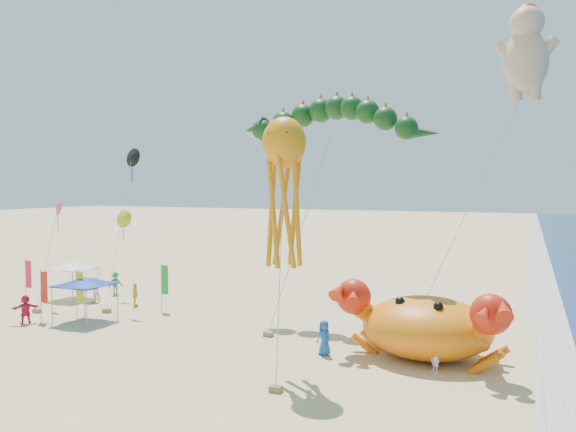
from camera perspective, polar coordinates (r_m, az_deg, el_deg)
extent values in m
plane|color=#D1B784|center=(30.57, 2.01, -12.52)|extent=(320.00, 320.00, 0.00)
plane|color=silver|center=(28.69, 25.70, -13.85)|extent=(320.00, 320.00, 0.00)
ellipsoid|color=orange|center=(28.03, 13.92, -10.94)|extent=(7.09, 6.27, 2.95)
sphere|color=red|center=(27.28, 6.61, -8.44)|extent=(1.75, 1.75, 1.75)
sphere|color=black|center=(26.91, 11.63, -8.64)|extent=(0.45, 0.45, 0.45)
sphere|color=red|center=(26.21, 20.73, -9.08)|extent=(1.75, 1.75, 1.75)
sphere|color=black|center=(26.61, 15.59, -8.82)|extent=(0.45, 0.45, 0.45)
cone|color=#0F3712|center=(35.82, -4.34, 8.97)|extent=(1.70, 1.25, 1.39)
cylinder|color=#B2B2B2|center=(31.86, 1.33, -1.49)|extent=(2.18, 4.28, 11.09)
cube|color=olive|center=(31.31, -2.01, -11.91)|extent=(0.50, 0.35, 0.25)
ellipsoid|color=#E4B78B|center=(36.62, 23.02, 14.26)|extent=(2.50, 2.06, 3.68)
sphere|color=#E4B78B|center=(36.89, 23.09, 17.61)|extent=(1.93, 1.93, 1.93)
ellipsoid|color=red|center=(37.18, 23.12, 18.58)|extent=(1.25, 1.25, 0.87)
cylinder|color=#B2B2B2|center=(33.45, 17.95, 0.97)|extent=(5.60, 5.23, 13.88)
cube|color=olive|center=(32.28, 12.30, -11.52)|extent=(0.50, 0.35, 0.25)
ellipsoid|color=orange|center=(24.66, -0.40, 7.47)|extent=(1.96, 1.77, 2.26)
cylinder|color=#B2B2B2|center=(23.51, -0.80, -5.27)|extent=(0.81, 2.61, 9.31)
cube|color=olive|center=(23.37, -1.24, -17.16)|extent=(0.50, 0.35, 0.25)
cylinder|color=gray|center=(36.57, -22.85, -8.40)|extent=(0.06, 0.06, 2.20)
cylinder|color=gray|center=(34.75, -19.79, -8.94)|extent=(0.06, 0.06, 2.20)
cylinder|color=gray|center=(38.41, -19.99, -7.80)|extent=(0.06, 0.06, 2.20)
cylinder|color=gray|center=(36.68, -16.94, -8.26)|extent=(0.06, 0.06, 2.20)
cube|color=#122BA2|center=(36.38, -19.93, -6.58)|extent=(2.88, 2.88, 0.08)
cone|color=#122BA2|center=(36.34, -19.93, -6.21)|extent=(3.17, 3.17, 0.45)
cylinder|color=gray|center=(44.16, -23.33, -6.47)|extent=(0.06, 0.06, 2.20)
cylinder|color=gray|center=(42.41, -21.01, -6.81)|extent=(0.06, 0.06, 2.20)
cylinder|color=gray|center=(45.88, -21.07, -6.08)|extent=(0.06, 0.06, 2.20)
cylinder|color=gray|center=(44.20, -18.75, -6.38)|extent=(0.06, 0.06, 2.20)
cube|color=white|center=(43.98, -21.07, -4.96)|extent=(2.72, 2.72, 0.08)
cone|color=white|center=(43.94, -21.07, -4.65)|extent=(2.99, 2.99, 0.45)
cylinder|color=gray|center=(36.57, -20.69, -7.56)|extent=(0.05, 0.05, 3.20)
cube|color=yellow|center=(36.30, -20.38, -6.83)|extent=(0.50, 0.04, 1.90)
cylinder|color=gray|center=(37.57, -23.81, -7.34)|extent=(0.05, 0.05, 3.20)
cube|color=red|center=(37.28, -23.53, -6.64)|extent=(0.50, 0.04, 1.90)
cylinder|color=gray|center=(43.32, -25.10, -6.02)|extent=(0.05, 0.05, 3.20)
cube|color=#F61B42|center=(43.04, -24.86, -5.40)|extent=(0.50, 0.04, 1.90)
cylinder|color=gray|center=(37.96, -12.74, -7.06)|extent=(0.05, 0.05, 3.20)
cube|color=green|center=(37.72, -12.40, -6.35)|extent=(0.50, 0.04, 1.90)
imported|color=#CB204C|center=(37.35, -25.12, -8.57)|extent=(1.36, 1.60, 1.74)
imported|color=white|center=(26.23, 14.69, -13.42)|extent=(0.68, 0.70, 1.62)
imported|color=white|center=(42.34, -19.07, -7.08)|extent=(0.84, 0.98, 1.78)
imported|color=#2B813E|center=(44.75, -17.12, -6.55)|extent=(1.08, 1.28, 1.72)
imported|color=#1C55A6|center=(27.89, 3.70, -12.24)|extent=(0.99, 0.87, 1.70)
imported|color=yellow|center=(40.10, -15.26, -7.72)|extent=(0.80, 1.00, 1.59)
cone|color=black|center=(39.58, -15.58, 5.79)|extent=(1.30, 0.51, 1.32)
cylinder|color=#B2B2B2|center=(38.33, -16.59, -1.71)|extent=(0.55, 3.04, 9.94)
cube|color=olive|center=(37.77, -17.66, -9.46)|extent=(0.50, 0.35, 0.25)
cone|color=#BFC716|center=(43.06, -16.41, -0.26)|extent=(1.30, 0.51, 1.32)
cylinder|color=#B2B2B2|center=(42.01, -17.40, -4.31)|extent=(0.55, 3.04, 5.59)
cube|color=olive|center=(41.19, -18.44, -8.43)|extent=(0.50, 0.35, 0.25)
cone|color=#F451AB|center=(41.81, -22.37, 0.95)|extent=(1.30, 0.51, 1.32)
cylinder|color=#B2B2B2|center=(40.85, -23.53, -3.90)|extent=(0.55, 3.04, 6.62)
cube|color=olive|center=(40.19, -24.76, -8.84)|extent=(0.50, 0.35, 0.25)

